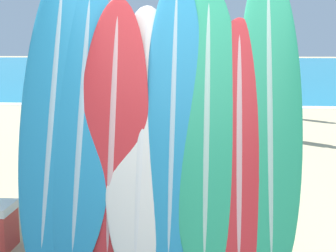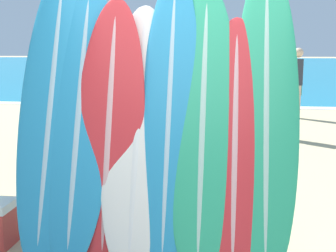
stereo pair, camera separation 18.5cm
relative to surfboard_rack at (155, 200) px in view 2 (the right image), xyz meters
name	(u,v)px [view 2 (the right image)]	position (x,y,z in m)	size (l,w,h in m)	color
ocean_water	(227,66)	(0.20, 39.43, -0.52)	(120.00, 60.00, 0.01)	teal
surfboard_rack	(155,200)	(0.00, 0.00, 0.00)	(2.09, 0.04, 0.97)	#28282D
surfboard_slot_0	(51,107)	(-0.89, 0.08, 0.73)	(0.55, 0.98, 2.51)	teal
surfboard_slot_1	(79,119)	(-0.64, 0.05, 0.65)	(0.58, 0.93, 2.34)	teal
surfboard_slot_2	(109,130)	(-0.37, 0.01, 0.57)	(0.58, 0.73, 2.17)	red
surfboard_slot_3	(137,134)	(-0.14, 0.01, 0.54)	(0.59, 0.90, 2.12)	silver
surfboard_slot_4	(169,115)	(0.11, 0.06, 0.69)	(0.48, 0.99, 2.43)	teal
surfboard_slot_5	(203,124)	(0.38, 0.04, 0.63)	(0.54, 1.00, 2.30)	#289E70
surfboard_slot_6	(235,144)	(0.64, -0.01, 0.48)	(0.53, 0.86, 2.01)	red
surfboard_slot_7	(266,113)	(0.88, 0.09, 0.72)	(0.51, 1.06, 2.48)	#289E70
person_near_water	(297,80)	(2.21, 8.17, 0.42)	(0.23, 0.29, 1.72)	beige
person_mid_beach	(282,88)	(1.55, 5.47, 0.46)	(0.30, 0.24, 1.79)	#A87A5B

